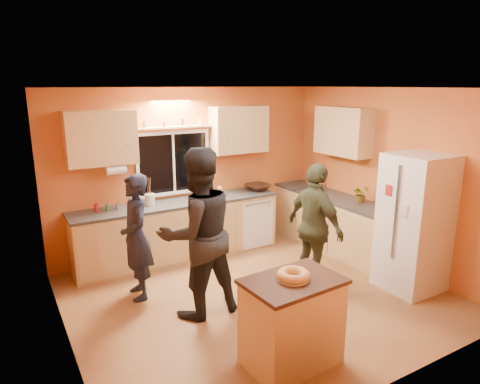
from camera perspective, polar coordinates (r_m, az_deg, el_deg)
ground at (r=5.65m, az=2.32°, el=-13.70°), size 4.50×4.50×0.00m
room_shell at (r=5.50m, az=1.23°, el=3.46°), size 4.54×4.04×2.61m
back_counter at (r=6.85m, az=-5.24°, el=-4.52°), size 4.23×0.62×0.90m
right_counter at (r=6.97m, az=13.77°, el=-4.56°), size 0.62×1.84×0.90m
refrigerator at (r=5.98m, az=22.25°, el=-3.85°), size 0.72×0.70×1.80m
island at (r=4.29m, az=6.93°, el=-16.73°), size 0.94×0.67×0.88m
bundt_pastry at (r=4.06m, az=7.14°, el=-10.93°), size 0.31×0.31×0.09m
person_left at (r=5.49m, az=-13.67°, el=-5.88°), size 0.43×0.61×1.59m
person_center at (r=4.91m, az=-5.67°, el=-5.54°), size 0.99×0.79×1.98m
person_right at (r=5.65m, az=9.97°, el=-4.65°), size 0.43×0.99×1.68m
mixing_bowl at (r=7.24m, az=2.41°, el=0.65°), size 0.46×0.46×0.10m
utensil_crock at (r=6.46m, az=-11.94°, el=-1.00°), size 0.14×0.14×0.17m
potted_plant at (r=6.72m, az=15.80°, el=-0.22°), size 0.24×0.21×0.27m
red_box at (r=7.44m, az=10.01°, el=0.70°), size 0.19×0.17×0.07m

